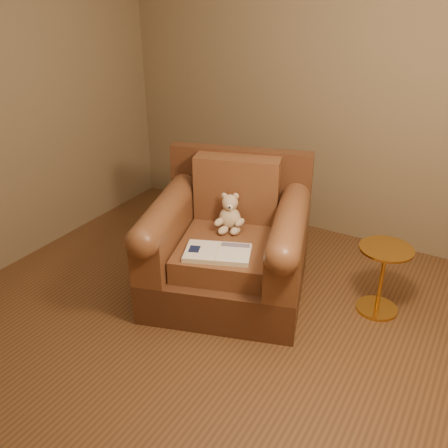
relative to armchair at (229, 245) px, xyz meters
The scene contains 6 objects.
floor 0.82m from the armchair, 70.52° to the right, with size 4.00×4.00×0.00m, color brown.
room 1.52m from the armchair, 70.52° to the right, with size 4.02×4.02×2.71m.
armchair is the anchor object (origin of this frame).
teddy_bear 0.22m from the armchair, 117.64° to the left, with size 0.21×0.24×0.28m.
guidebook 0.33m from the armchair, 74.94° to the right, with size 0.51×0.41×0.04m.
side_table 1.11m from the armchair, 15.91° to the left, with size 0.37×0.37×0.51m.
Camera 1 is at (1.34, -2.12, 2.18)m, focal length 40.00 mm.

